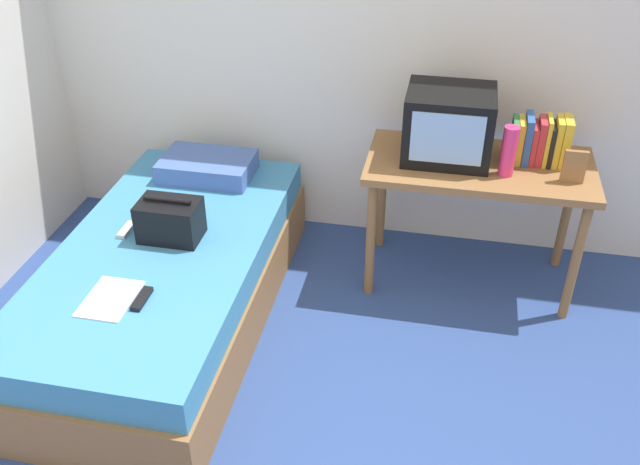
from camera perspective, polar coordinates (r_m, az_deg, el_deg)
wall_back at (r=3.90m, az=5.16°, el=16.99°), size 5.20×0.10×2.60m
bed at (r=3.63m, az=-12.50°, el=-4.06°), size 1.00×2.00×0.47m
desk at (r=3.71m, az=12.88°, el=4.35°), size 1.16×0.60×0.74m
tv at (r=3.62m, az=10.53°, el=8.71°), size 0.44×0.39×0.36m
water_bottle at (r=3.52m, az=15.26°, el=6.47°), size 0.08×0.08×0.26m
book_row at (r=3.70m, az=17.64°, el=7.19°), size 0.28×0.17×0.25m
picture_frame at (r=3.57m, az=20.19°, el=5.11°), size 0.11×0.02×0.17m
pillow at (r=4.04m, az=-9.23°, el=5.37°), size 0.52×0.34×0.11m
handbag at (r=3.49m, az=-12.23°, el=1.01°), size 0.30×0.20×0.23m
magazine at (r=3.20m, az=-16.89°, el=-5.24°), size 0.21×0.29×0.01m
remote_dark at (r=3.15m, az=-14.45°, el=-5.31°), size 0.04×0.16×0.02m
remote_silver at (r=3.63m, az=-15.64°, el=0.22°), size 0.04×0.14×0.02m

